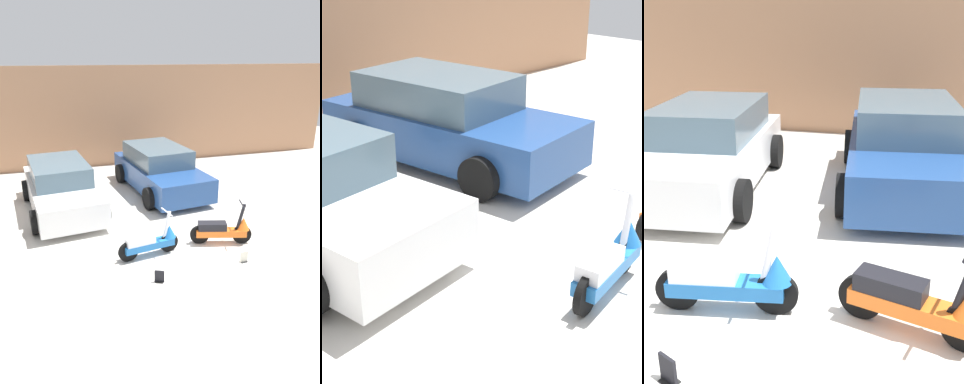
{
  "view_description": "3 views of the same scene",
  "coord_description": "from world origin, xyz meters",
  "views": [
    {
      "loc": [
        -2.61,
        -6.66,
        4.33
      ],
      "look_at": [
        0.03,
        2.01,
        0.98
      ],
      "focal_mm": 35.0,
      "sensor_mm": 36.0,
      "label": 1
    },
    {
      "loc": [
        -5.46,
        -2.24,
        3.56
      ],
      "look_at": [
        -0.72,
        2.43,
        0.63
      ],
      "focal_mm": 55.0,
      "sensor_mm": 36.0,
      "label": 2
    },
    {
      "loc": [
        1.12,
        -3.27,
        2.9
      ],
      "look_at": [
        -0.27,
        2.24,
        0.73
      ],
      "focal_mm": 45.0,
      "sensor_mm": 36.0,
      "label": 3
    }
  ],
  "objects": [
    {
      "name": "car_rear_left",
      "position": [
        -2.38,
        3.98,
        0.68
      ],
      "size": [
        2.38,
        4.35,
        1.42
      ],
      "rotation": [
        0.0,
        0.0,
        -1.46
      ],
      "color": "white",
      "rests_on": "ground_plane"
    },
    {
      "name": "placard_near_left_scooter",
      "position": [
        -0.74,
        -0.47,
        0.11
      ],
      "size": [
        0.2,
        0.18,
        0.26
      ],
      "rotation": [
        0.0,
        0.0,
        -0.43
      ],
      "color": "black",
      "rests_on": "ground_plane"
    },
    {
      "name": "ground_plane",
      "position": [
        0.0,
        0.0,
        0.0
      ],
      "size": [
        28.0,
        28.0,
        0.0
      ],
      "primitive_type": "plane",
      "color": "silver"
    },
    {
      "name": "scooter_front_right",
      "position": [
        1.23,
        0.67,
        0.37
      ],
      "size": [
        1.45,
        0.69,
        1.04
      ],
      "rotation": [
        0.0,
        0.0,
        -0.28
      ],
      "color": "black",
      "rests_on": "ground_plane"
    },
    {
      "name": "car_rear_center",
      "position": [
        0.85,
        4.78,
        0.71
      ],
      "size": [
        2.5,
        4.54,
        1.48
      ],
      "rotation": [
        0.0,
        0.0,
        -1.45
      ],
      "color": "navy",
      "rests_on": "ground_plane"
    },
    {
      "name": "wall_back",
      "position": [
        0.0,
        8.33,
        1.97
      ],
      "size": [
        19.6,
        0.12,
        3.94
      ],
      "primitive_type": "cube",
      "color": "tan",
      "rests_on": "ground_plane"
    },
    {
      "name": "scooter_front_left",
      "position": [
        -0.6,
        0.61,
        0.36
      ],
      "size": [
        1.46,
        0.57,
        1.02
      ],
      "rotation": [
        0.0,
        0.0,
        0.16
      ],
      "color": "black",
      "rests_on": "ground_plane"
    }
  ]
}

